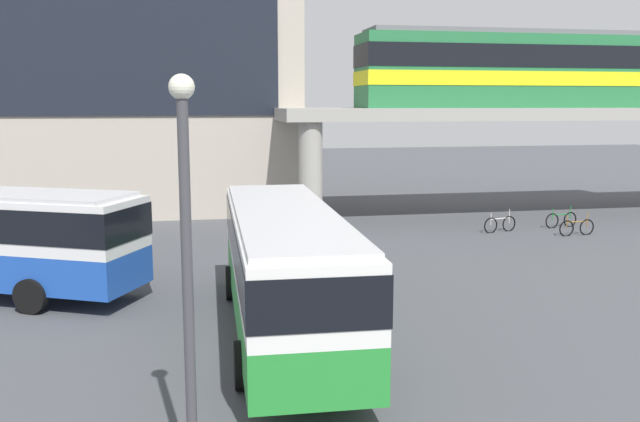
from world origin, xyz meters
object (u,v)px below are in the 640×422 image
Objects in this scene: bicycle_silver at (500,224)px; bicycle_green at (561,220)px; station_building at (44,34)px; bicycle_brown at (577,227)px; bus_main at (285,259)px; train at (538,69)px.

bicycle_silver is 3.40m from bicycle_green.
bicycle_silver and bicycle_green have the same top height.
bicycle_green is (3.36, 0.55, 0.00)m from bicycle_silver.
station_building is 15.13× the size of bicycle_brown.
station_building is 2.43× the size of bus_main.
bicycle_green is at bearing 9.26° from bicycle_silver.
bicycle_silver is at bearing 46.28° from bus_main.
bicycle_silver is at bearing -131.22° from train.
train is 9.30m from bicycle_brown.
bus_main reaches higher than bicycle_silver.
bus_main reaches higher than bicycle_brown.
bus_main is at bearing -143.69° from bicycle_brown.
bus_main is (-15.47, -16.54, -5.54)m from train.
bicycle_brown is at bearing -30.24° from station_building.
bicycle_brown is at bearing -25.35° from bicycle_silver.
bus_main reaches higher than bicycle_green.
station_building reaches higher than bicycle_green.
train reaches higher than bicycle_brown.
station_building is 15.25× the size of bicycle_green.
station_building is at bearing 161.65° from train.
bicycle_brown is 1.02× the size of bicycle_silver.
station_building is 1.44× the size of train.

